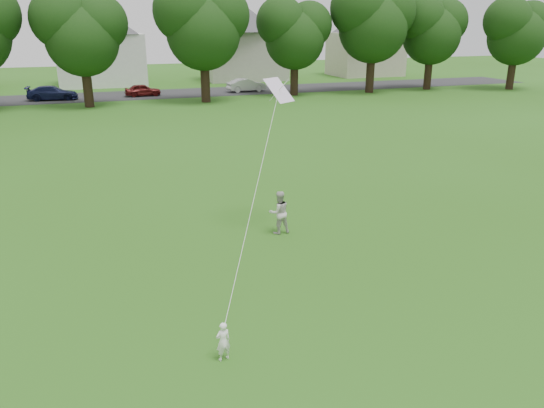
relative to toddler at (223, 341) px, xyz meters
name	(u,v)px	position (x,y,z in m)	size (l,w,h in m)	color
ground	(216,344)	(-0.01, 0.60, -0.43)	(160.00, 160.00, 0.00)	#285714
street	(109,96)	(-0.01, 42.60, -0.43)	(90.00, 7.00, 0.01)	#2D2D30
toddler	(223,341)	(0.00, 0.00, 0.00)	(0.31, 0.21, 0.86)	white
older_boy	(279,212)	(3.42, 6.08, 0.28)	(0.69, 0.54, 1.43)	beige
kite	(257,186)	(1.79, 3.29, 2.15)	(2.39, 3.84, 8.45)	white
tree_row	(163,25)	(4.51, 36.30, 5.87)	(82.39, 8.53, 10.59)	black
parked_cars	(7,95)	(-8.31, 41.60, 0.18)	(46.33, 2.49, 1.25)	black
house_row	(98,38)	(-0.14, 52.60, 4.41)	(75.80, 14.05, 9.88)	silver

